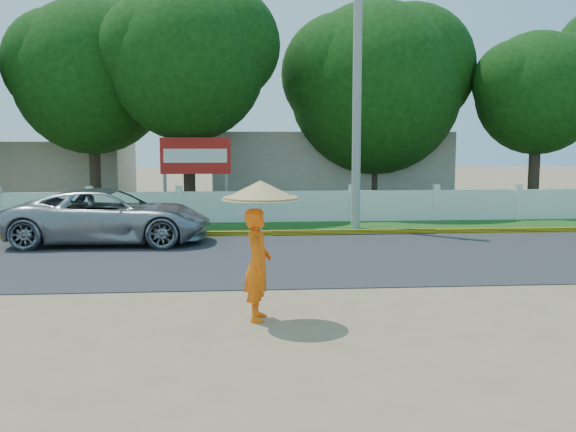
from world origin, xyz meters
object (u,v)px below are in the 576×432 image
object	(u,v)px
vehicle	(110,216)
billboard	(196,160)
monk_with_parasol	(259,230)
utility_pole	(357,88)

from	to	relation	value
vehicle	billboard	world-z (taller)	billboard
vehicle	monk_with_parasol	xyz separation A→B (m)	(3.82, -7.90, 0.68)
monk_with_parasol	billboard	xyz separation A→B (m)	(-1.79, 13.28, 0.70)
monk_with_parasol	billboard	distance (m)	13.41
utility_pole	billboard	xyz separation A→B (m)	(-5.27, 2.92, -2.33)
vehicle	utility_pole	bearing A→B (deg)	-70.33
utility_pole	monk_with_parasol	xyz separation A→B (m)	(-3.47, -10.35, -3.04)
utility_pole	vehicle	xyz separation A→B (m)	(-7.29, -2.45, -3.71)
utility_pole	billboard	size ratio (longest dim) A/B	3.03
utility_pole	monk_with_parasol	distance (m)	11.33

